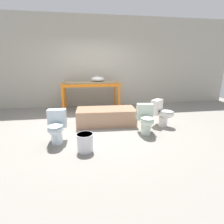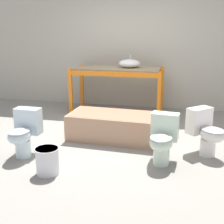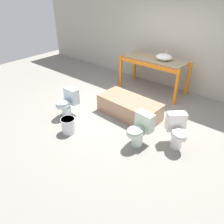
# 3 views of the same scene
# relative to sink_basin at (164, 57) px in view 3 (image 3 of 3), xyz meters

# --- Properties ---
(ground_plane) EXTENTS (12.00, 12.00, 0.00)m
(ground_plane) POSITION_rel_sink_basin_xyz_m (-0.07, -1.48, -1.06)
(ground_plane) COLOR gray
(warehouse_wall_rear) EXTENTS (10.80, 0.08, 3.20)m
(warehouse_wall_rear) POSITION_rel_sink_basin_xyz_m (-0.07, 0.60, 0.54)
(warehouse_wall_rear) COLOR #B2AD9E
(warehouse_wall_rear) RESTS_ON ground_plane
(shelving_rack) EXTENTS (1.89, 0.82, 0.97)m
(shelving_rack) POSITION_rel_sink_basin_xyz_m (-0.24, -0.05, -0.23)
(shelving_rack) COLOR orange
(shelving_rack) RESTS_ON ground_plane
(sink_basin) EXTENTS (0.45, 0.41, 0.25)m
(sink_basin) POSITION_rel_sink_basin_xyz_m (0.00, 0.00, 0.00)
(sink_basin) COLOR white
(sink_basin) RESTS_ON shelving_rack
(bathtub_main) EXTENTS (1.56, 0.79, 0.43)m
(bathtub_main) POSITION_rel_sink_basin_xyz_m (0.07, -1.64, -0.81)
(bathtub_main) COLOR tan
(bathtub_main) RESTS_ON ground_plane
(toilet_near) EXTENTS (0.40, 0.58, 0.67)m
(toilet_near) POSITION_rel_sink_basin_xyz_m (0.88, -2.43, -0.70)
(toilet_near) COLOR silver
(toilet_near) RESTS_ON ground_plane
(toilet_far) EXTENTS (0.62, 0.63, 0.67)m
(toilet_far) POSITION_rel_sink_basin_xyz_m (1.47, -2.00, -0.70)
(toilet_far) COLOR white
(toilet_far) RESTS_ON ground_plane
(toilet_extra) EXTENTS (0.37, 0.56, 0.67)m
(toilet_extra) POSITION_rel_sink_basin_xyz_m (-1.07, -2.61, -0.70)
(toilet_extra) COLOR silver
(toilet_extra) RESTS_ON ground_plane
(bucket_white) EXTENTS (0.31, 0.31, 0.34)m
(bucket_white) POSITION_rel_sink_basin_xyz_m (-0.51, -3.08, -0.88)
(bucket_white) COLOR silver
(bucket_white) RESTS_ON ground_plane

